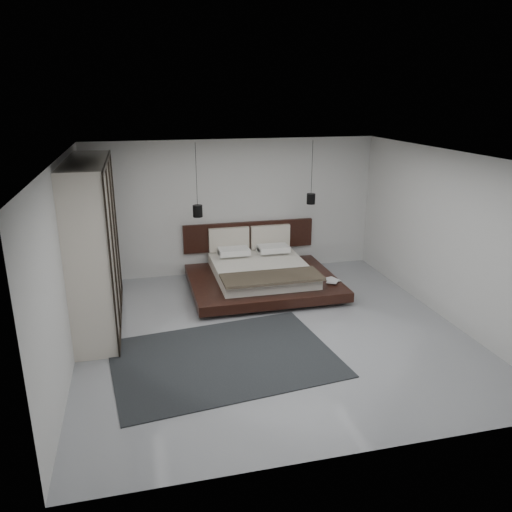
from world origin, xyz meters
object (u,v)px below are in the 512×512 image
object	(u,v)px
bed	(261,274)
wardrobe	(94,244)
rug	(224,358)
pendant_left	(198,211)
lattice_screen	(85,227)
pendant_right	(311,199)

from	to	relation	value
bed	wardrobe	distance (m)	3.29
bed	wardrobe	bearing A→B (deg)	-164.15
bed	rug	distance (m)	2.87
bed	pendant_left	size ratio (longest dim) A/B	1.99
lattice_screen	pendant_left	bearing A→B (deg)	-2.75
pendant_left	bed	bearing A→B (deg)	-21.06
pendant_right	pendant_left	bearing A→B (deg)	180.00
pendant_right	rug	world-z (taller)	pendant_right
pendant_right	rug	xyz separation A→B (m)	(-2.36, -3.03, -1.64)
lattice_screen	wardrobe	bearing A→B (deg)	-79.78
bed	pendant_right	world-z (taller)	pendant_right
pendant_right	wardrobe	world-z (taller)	pendant_right
pendant_left	wardrobe	bearing A→B (deg)	-145.04
lattice_screen	pendant_left	xyz separation A→B (m)	(2.10, -0.10, 0.21)
lattice_screen	rug	world-z (taller)	lattice_screen
wardrobe	rug	xyz separation A→B (m)	(1.79, -1.74, -1.34)
bed	wardrobe	size ratio (longest dim) A/B	1.02
bed	pendant_left	distance (m)	1.74
bed	wardrobe	xyz separation A→B (m)	(-3.00, -0.85, 1.06)
rug	pendant_left	bearing A→B (deg)	88.89
lattice_screen	pendant_left	size ratio (longest dim) A/B	1.85
pendant_right	bed	bearing A→B (deg)	-158.94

